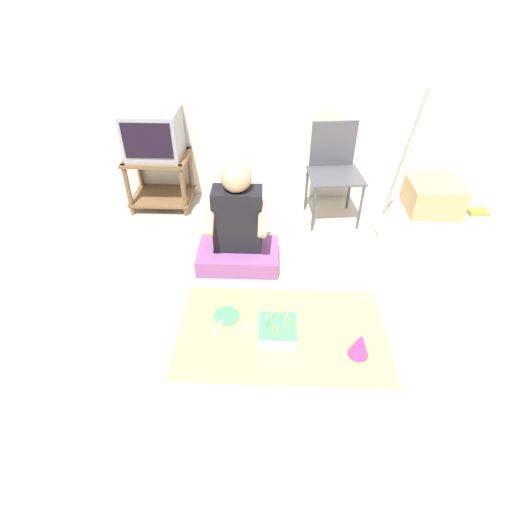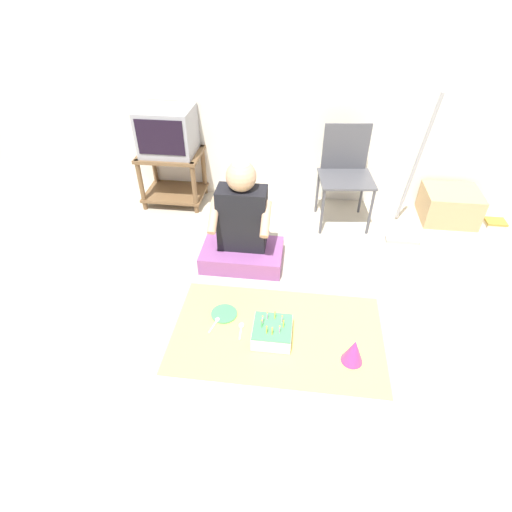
{
  "view_description": "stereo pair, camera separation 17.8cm",
  "coord_description": "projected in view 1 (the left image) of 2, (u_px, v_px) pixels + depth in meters",
  "views": [
    {
      "loc": [
        -0.32,
        -1.69,
        2.0
      ],
      "look_at": [
        -0.41,
        0.44,
        0.35
      ],
      "focal_mm": 28.0,
      "sensor_mm": 36.0,
      "label": 1
    },
    {
      "loc": [
        -0.14,
        -1.68,
        2.0
      ],
      "look_at": [
        -0.41,
        0.44,
        0.35
      ],
      "focal_mm": 28.0,
      "sensor_mm": 36.0,
      "label": 2
    }
  ],
  "objects": [
    {
      "name": "party_hat_blue",
      "position": [
        360.0,
        344.0,
        2.42
      ],
      "size": [
        0.13,
        0.13,
        0.18
      ],
      "color": "#CC338C",
      "rests_on": "party_cloth"
    },
    {
      "name": "plastic_spoon_far",
      "position": [
        245.0,
        328.0,
        2.64
      ],
      "size": [
        0.04,
        0.15,
        0.01
      ],
      "color": "white",
      "rests_on": "party_cloth"
    },
    {
      "name": "book_pile",
      "position": [
        477.0,
        213.0,
        3.76
      ],
      "size": [
        0.18,
        0.14,
        0.05
      ],
      "color": "beige",
      "rests_on": "ground_plane"
    },
    {
      "name": "plastic_spoon_near",
      "position": [
        220.0,
        324.0,
        2.66
      ],
      "size": [
        0.06,
        0.14,
        0.01
      ],
      "color": "white",
      "rests_on": "party_cloth"
    },
    {
      "name": "dust_mop",
      "position": [
        398.0,
        192.0,
        3.37
      ],
      "size": [
        0.28,
        0.41,
        1.24
      ],
      "color": "#B2ADA3",
      "rests_on": "ground_plane"
    },
    {
      "name": "birthday_cake",
      "position": [
        278.0,
        331.0,
        2.55
      ],
      "size": [
        0.25,
        0.25,
        0.17
      ],
      "color": "silver",
      "rests_on": "party_cloth"
    },
    {
      "name": "party_cloth",
      "position": [
        282.0,
        331.0,
        2.62
      ],
      "size": [
        1.37,
        0.82,
        0.01
      ],
      "color": "#EAD666",
      "rests_on": "ground_plane"
    },
    {
      "name": "folding_chair",
      "position": [
        334.0,
        165.0,
        3.49
      ],
      "size": [
        0.49,
        0.45,
        0.85
      ],
      "color": "#4C4C51",
      "rests_on": "ground_plane"
    },
    {
      "name": "tv",
      "position": [
        153.0,
        134.0,
        3.51
      ],
      "size": [
        0.48,
        0.41,
        0.4
      ],
      "color": "#99999E",
      "rests_on": "tv_stand"
    },
    {
      "name": "person_seated",
      "position": [
        238.0,
        229.0,
        3.03
      ],
      "size": [
        0.63,
        0.4,
        0.92
      ],
      "color": "#8C4C8C",
      "rests_on": "ground_plane"
    },
    {
      "name": "tv_stand",
      "position": [
        160.0,
        176.0,
        3.75
      ],
      "size": [
        0.57,
        0.45,
        0.5
      ],
      "color": "brown",
      "rests_on": "ground_plane"
    },
    {
      "name": "paper_plate",
      "position": [
        227.0,
        315.0,
        2.73
      ],
      "size": [
        0.18,
        0.18,
        0.01
      ],
      "color": "#4CB266",
      "rests_on": "party_cloth"
    },
    {
      "name": "cardboard_box_stack",
      "position": [
        434.0,
        197.0,
        3.75
      ],
      "size": [
        0.47,
        0.41,
        0.28
      ],
      "color": "tan",
      "rests_on": "ground_plane"
    },
    {
      "name": "wall_back",
      "position": [
        312.0,
        58.0,
        3.31
      ],
      "size": [
        6.4,
        0.06,
        2.55
      ],
      "color": "silver",
      "rests_on": "ground_plane"
    },
    {
      "name": "ground_plane",
      "position": [
        317.0,
        343.0,
        2.55
      ],
      "size": [
        16.0,
        16.0,
        0.0
      ],
      "primitive_type": "plane",
      "color": "#BCB29E"
    }
  ]
}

